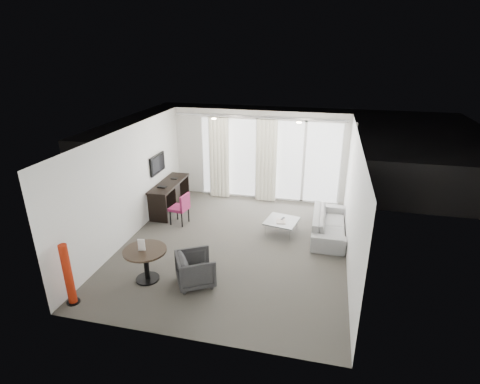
% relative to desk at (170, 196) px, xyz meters
% --- Properties ---
extents(floor, '(5.00, 6.00, 0.00)m').
position_rel_desk_xyz_m(floor, '(2.21, -1.53, -0.40)').
color(floor, '#46433C').
rests_on(floor, ground).
extents(ceiling, '(5.00, 6.00, 0.00)m').
position_rel_desk_xyz_m(ceiling, '(2.21, -1.53, 2.20)').
color(ceiling, white).
rests_on(ceiling, ground).
extents(wall_left, '(0.00, 6.00, 2.60)m').
position_rel_desk_xyz_m(wall_left, '(-0.29, -1.53, 0.90)').
color(wall_left, silver).
rests_on(wall_left, ground).
extents(wall_right, '(0.00, 6.00, 2.60)m').
position_rel_desk_xyz_m(wall_right, '(4.71, -1.53, 0.90)').
color(wall_right, silver).
rests_on(wall_right, ground).
extents(wall_front, '(5.00, 0.00, 2.60)m').
position_rel_desk_xyz_m(wall_front, '(2.21, -4.53, 0.90)').
color(wall_front, silver).
rests_on(wall_front, ground).
extents(window_panel, '(4.00, 0.02, 2.38)m').
position_rel_desk_xyz_m(window_panel, '(2.51, 1.45, 0.80)').
color(window_panel, white).
rests_on(window_panel, ground).
extents(window_frame, '(4.10, 0.06, 2.44)m').
position_rel_desk_xyz_m(window_frame, '(2.51, 1.44, 0.80)').
color(window_frame, white).
rests_on(window_frame, ground).
extents(curtain_left, '(0.60, 0.20, 2.38)m').
position_rel_desk_xyz_m(curtain_left, '(1.06, 1.29, 0.80)').
color(curtain_left, white).
rests_on(curtain_left, ground).
extents(curtain_right, '(0.60, 0.20, 2.38)m').
position_rel_desk_xyz_m(curtain_right, '(2.46, 1.29, 0.80)').
color(curtain_right, white).
rests_on(curtain_right, ground).
extents(curtain_track, '(4.80, 0.04, 0.04)m').
position_rel_desk_xyz_m(curtain_track, '(2.21, 1.29, 2.05)').
color(curtain_track, '#B2B2B7').
rests_on(curtain_track, ceiling).
extents(downlight_a, '(0.12, 0.12, 0.02)m').
position_rel_desk_xyz_m(downlight_a, '(1.31, 0.07, 2.19)').
color(downlight_a, '#FFE0B2').
rests_on(downlight_a, ceiling).
extents(downlight_b, '(0.12, 0.12, 0.02)m').
position_rel_desk_xyz_m(downlight_b, '(3.41, 0.07, 2.19)').
color(downlight_b, '#FFE0B2').
rests_on(downlight_b, ceiling).
extents(desk, '(0.54, 1.71, 0.80)m').
position_rel_desk_xyz_m(desk, '(0.00, 0.00, 0.00)').
color(desk, black).
rests_on(desk, floor).
extents(tv, '(0.05, 0.80, 0.50)m').
position_rel_desk_xyz_m(tv, '(-0.25, -0.08, 0.95)').
color(tv, black).
rests_on(tv, wall_left).
extents(desk_chair, '(0.51, 0.49, 0.83)m').
position_rel_desk_xyz_m(desk_chair, '(0.56, -0.73, 0.01)').
color(desk_chair, '#861F49').
rests_on(desk_chair, floor).
extents(round_table, '(0.92, 0.92, 0.67)m').
position_rel_desk_xyz_m(round_table, '(0.87, -3.20, -0.07)').
color(round_table, black).
rests_on(round_table, floor).
extents(menu_card, '(0.13, 0.05, 0.24)m').
position_rel_desk_xyz_m(menu_card, '(0.83, -3.22, 0.32)').
color(menu_card, white).
rests_on(menu_card, round_table).
extents(red_lamp, '(0.30, 0.30, 1.18)m').
position_rel_desk_xyz_m(red_lamp, '(-0.12, -4.15, 0.19)').
color(red_lamp, '#A1200A').
rests_on(red_lamp, floor).
extents(tub_armchair, '(0.95, 0.94, 0.64)m').
position_rel_desk_xyz_m(tub_armchair, '(1.84, -3.10, -0.08)').
color(tub_armchair, '#2E2E2F').
rests_on(tub_armchair, floor).
extents(coffee_table, '(0.87, 0.87, 0.33)m').
position_rel_desk_xyz_m(coffee_table, '(3.18, -0.64, -0.24)').
color(coffee_table, gray).
rests_on(coffee_table, floor).
extents(remote, '(0.10, 0.18, 0.02)m').
position_rel_desk_xyz_m(remote, '(3.20, -0.57, -0.04)').
color(remote, black).
rests_on(remote, coffee_table).
extents(magazine, '(0.29, 0.34, 0.02)m').
position_rel_desk_xyz_m(magazine, '(3.17, -0.71, -0.04)').
color(magazine, gray).
rests_on(magazine, coffee_table).
extents(sofa, '(0.77, 1.96, 0.57)m').
position_rel_desk_xyz_m(sofa, '(4.31, -0.49, -0.12)').
color(sofa, gray).
rests_on(sofa, floor).
extents(terrace_slab, '(5.60, 3.00, 0.12)m').
position_rel_desk_xyz_m(terrace_slab, '(2.51, 2.97, -0.46)').
color(terrace_slab, '#4D4D50').
rests_on(terrace_slab, ground).
extents(rattan_chair_a, '(0.66, 0.66, 0.78)m').
position_rel_desk_xyz_m(rattan_chair_a, '(3.32, 2.92, -0.01)').
color(rattan_chair_a, brown).
rests_on(rattan_chair_a, terrace_slab).
extents(rattan_chair_b, '(0.76, 0.76, 0.85)m').
position_rel_desk_xyz_m(rattan_chair_b, '(3.62, 3.45, 0.02)').
color(rattan_chair_b, brown).
rests_on(rattan_chair_b, terrace_slab).
extents(rattan_table, '(0.53, 0.53, 0.52)m').
position_rel_desk_xyz_m(rattan_table, '(3.13, 2.29, -0.14)').
color(rattan_table, brown).
rests_on(rattan_table, terrace_slab).
extents(balustrade, '(5.50, 0.06, 1.05)m').
position_rel_desk_xyz_m(balustrade, '(2.51, 4.42, 0.10)').
color(balustrade, '#B2B2B7').
rests_on(balustrade, terrace_slab).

